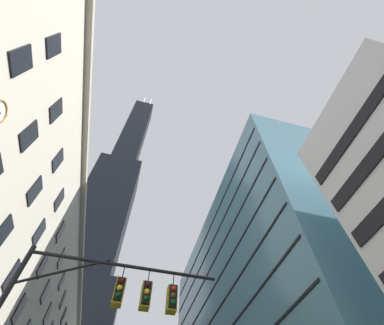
# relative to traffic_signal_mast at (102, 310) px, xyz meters

# --- Properties ---
(dark_skyscraper) EXTENTS (29.31, 29.31, 217.48)m
(dark_skyscraper) POSITION_rel_traffic_signal_mast_xyz_m (-15.20, 78.83, 58.75)
(dark_skyscraper) COLOR black
(dark_skyscraper) RESTS_ON ground
(glass_office_midrise) EXTENTS (19.58, 49.57, 40.35)m
(glass_office_midrise) POSITION_rel_traffic_signal_mast_xyz_m (23.95, 28.76, 14.18)
(glass_office_midrise) COLOR teal
(glass_office_midrise) RESTS_ON ground
(traffic_signal_mast) EXTENTS (7.92, 0.63, 7.93)m
(traffic_signal_mast) POSITION_rel_traffic_signal_mast_xyz_m (0.00, 0.00, 0.00)
(traffic_signal_mast) COLOR black
(traffic_signal_mast) RESTS_ON sidewalk_left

